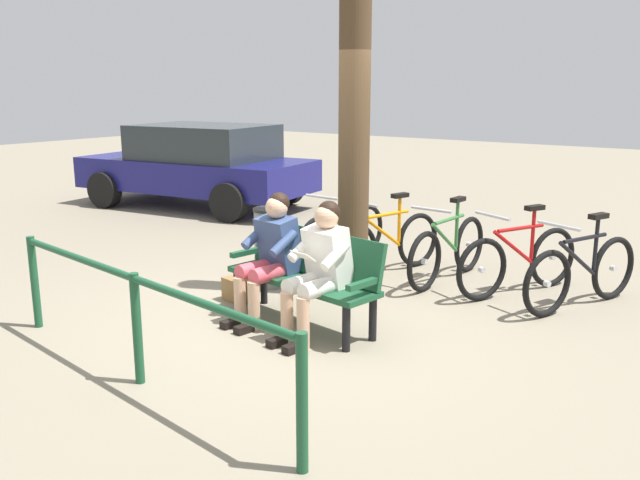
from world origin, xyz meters
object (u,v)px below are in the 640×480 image
at_px(handbag, 236,290).
at_px(bicycle_black, 388,244).
at_px(person_companion, 271,251).
at_px(parked_car, 199,164).
at_px(tree_trunk, 354,116).
at_px(person_reading, 320,264).
at_px(bicycle_purple, 448,250).
at_px(bicycle_red, 582,273).
at_px(litter_bin, 271,247).
at_px(bicycle_green, 343,234).
at_px(bicycle_orange, 519,261).
at_px(bench, 307,270).

relative_size(handbag, bicycle_black, 0.18).
distance_m(person_companion, parked_car, 6.22).
bearing_deg(tree_trunk, person_reading, 110.19).
height_order(bicycle_purple, bicycle_black, same).
bearing_deg(bicycle_purple, parked_car, -103.24).
bearing_deg(parked_car, person_reading, 136.96).
distance_m(bicycle_red, bicycle_black, 2.18).
distance_m(person_companion, bicycle_purple, 2.30).
bearing_deg(person_reading, tree_trunk, -60.98).
bearing_deg(person_companion, tree_trunk, -90.51).
height_order(bicycle_red, parked_car, parked_car).
xyz_separation_m(litter_bin, bicycle_black, (-0.80, -1.17, -0.08)).
height_order(handbag, bicycle_green, bicycle_green).
relative_size(handbag, bicycle_green, 0.18).
bearing_deg(bicycle_green, bicycle_black, 85.14).
bearing_deg(handbag, litter_bin, -84.19).
height_order(bicycle_purple, parked_car, parked_car).
xyz_separation_m(person_companion, bicycle_orange, (-1.61, -2.14, -0.30)).
distance_m(bench, bicycle_purple, 2.07).
bearing_deg(person_reading, parked_car, -26.68).
relative_size(litter_bin, bicycle_black, 0.53).
distance_m(bicycle_purple, bicycle_black, 0.71).
bearing_deg(bicycle_red, litter_bin, -46.05).
height_order(bicycle_red, bicycle_green, same).
height_order(person_companion, tree_trunk, tree_trunk).
height_order(person_reading, bicycle_black, person_reading).
xyz_separation_m(litter_bin, parked_car, (4.20, -3.01, 0.34)).
bearing_deg(bicycle_orange, bicycle_black, -59.72).
bearing_deg(bicycle_purple, person_reading, -0.86).
relative_size(bicycle_red, bicycle_orange, 1.02).
relative_size(handbag, bicycle_orange, 0.19).
height_order(bicycle_orange, bicycle_green, same).
height_order(bicycle_red, bicycle_black, same).
bearing_deg(bicycle_red, bicycle_green, -69.45).
height_order(bicycle_red, bicycle_orange, same).
height_order(bench, litter_bin, bench).
distance_m(person_reading, parked_car, 6.79).
xyz_separation_m(bicycle_purple, parked_car, (5.69, -1.71, 0.41)).
xyz_separation_m(handbag, bicycle_orange, (-2.24, -1.96, 0.24)).
relative_size(handbag, parked_car, 0.07).
distance_m(tree_trunk, bicycle_green, 1.96).
bearing_deg(person_reading, handbag, -3.71).
bearing_deg(bicycle_black, litter_bin, -18.77).
bearing_deg(bench, bicycle_black, -73.95).
distance_m(bicycle_orange, bicycle_black, 1.51).
bearing_deg(tree_trunk, bicycle_green, -51.49).
relative_size(bench, bicycle_purple, 0.98).
height_order(person_reading, bicycle_red, person_reading).
bearing_deg(bicycle_red, tree_trunk, -44.42).
relative_size(bench, bicycle_red, 1.04).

